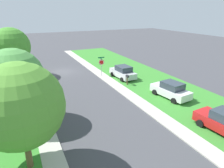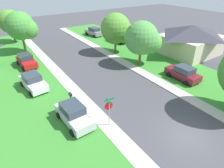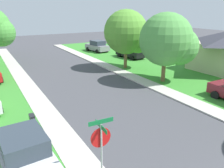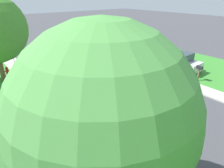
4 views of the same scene
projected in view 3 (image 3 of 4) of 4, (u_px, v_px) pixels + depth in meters
sidewalk_east at (158, 88)px, 18.95m from camera, size 1.40×56.00×0.10m
lawn_east at (197, 80)px, 21.20m from camera, size 8.00×56.00×0.08m
sidewalk_west at (46, 112)px, 14.46m from camera, size 1.40×56.00×0.10m
stop_sign_far_corner at (101, 142)px, 7.91m from camera, size 0.92×0.92×2.77m
car_grey_across_road at (97, 46)px, 35.15m from camera, size 2.46×4.50×1.76m
car_silver_near_corner at (25, 156)px, 8.81m from camera, size 2.22×4.39×1.76m
car_black_behind_trees at (131, 52)px, 30.49m from camera, size 2.41×4.48×1.76m
tree_sidewalk_near at (169, 41)px, 19.52m from camera, size 4.95×4.60×6.14m
tree_corner_large at (129, 34)px, 24.15m from camera, size 5.07×4.72×6.37m
mailbox at (32, 120)px, 11.33m from camera, size 0.25×0.49×1.31m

